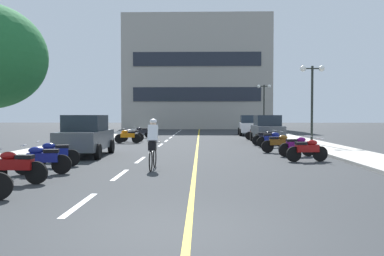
{
  "coord_description": "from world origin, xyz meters",
  "views": [
    {
      "loc": [
        0.45,
        -5.88,
        1.81
      ],
      "look_at": [
        -0.11,
        19.18,
        1.0
      ],
      "focal_mm": 36.92,
      "sensor_mm": 36.0,
      "label": 1
    }
  ],
  "objects_px": {
    "street_lamp_mid": "(312,86)",
    "motorcycle_11": "(257,133)",
    "street_lamp_far": "(264,97)",
    "motorcycle_7": "(272,139)",
    "parked_car_far": "(249,125)",
    "motorcycle_4": "(307,150)",
    "motorcycle_1": "(15,166)",
    "motorcycle_3": "(55,154)",
    "motorcycle_12": "(141,132)",
    "parked_car_near": "(86,135)",
    "motorcycle_8": "(266,138)",
    "motorcycle_10": "(131,135)",
    "cyclist_rider": "(153,143)",
    "parked_car_mid": "(267,129)",
    "motorcycle_9": "(128,136)",
    "motorcycle_2": "(42,159)",
    "motorcycle_6": "(279,143)",
    "motorcycle_5": "(297,146)"
  },
  "relations": [
    {
      "from": "parked_car_far",
      "to": "motorcycle_5",
      "type": "relative_size",
      "value": 2.56
    },
    {
      "from": "motorcycle_5",
      "to": "motorcycle_9",
      "type": "bearing_deg",
      "value": 138.19
    },
    {
      "from": "parked_car_mid",
      "to": "motorcycle_3",
      "type": "distance_m",
      "value": 16.1
    },
    {
      "from": "parked_car_far",
      "to": "motorcycle_10",
      "type": "xyz_separation_m",
      "value": [
        -9.17,
        -8.85,
        -0.44
      ]
    },
    {
      "from": "parked_car_far",
      "to": "motorcycle_1",
      "type": "height_order",
      "value": "parked_car_far"
    },
    {
      "from": "parked_car_mid",
      "to": "parked_car_far",
      "type": "distance_m",
      "value": 9.23
    },
    {
      "from": "street_lamp_mid",
      "to": "motorcycle_11",
      "type": "distance_m",
      "value": 6.55
    },
    {
      "from": "parked_car_near",
      "to": "motorcycle_8",
      "type": "bearing_deg",
      "value": 35.04
    },
    {
      "from": "street_lamp_far",
      "to": "parked_car_mid",
      "type": "bearing_deg",
      "value": -98.23
    },
    {
      "from": "parked_car_near",
      "to": "parked_car_mid",
      "type": "height_order",
      "value": "same"
    },
    {
      "from": "motorcycle_3",
      "to": "motorcycle_9",
      "type": "height_order",
      "value": "same"
    },
    {
      "from": "motorcycle_2",
      "to": "cyclist_rider",
      "type": "height_order",
      "value": "cyclist_rider"
    },
    {
      "from": "motorcycle_1",
      "to": "cyclist_rider",
      "type": "xyz_separation_m",
      "value": [
        3.27,
        2.92,
        0.41
      ]
    },
    {
      "from": "motorcycle_4",
      "to": "motorcycle_12",
      "type": "xyz_separation_m",
      "value": [
        -8.91,
        15.98,
        0.0
      ]
    },
    {
      "from": "motorcycle_6",
      "to": "motorcycle_11",
      "type": "height_order",
      "value": "same"
    },
    {
      "from": "motorcycle_8",
      "to": "motorcycle_9",
      "type": "distance_m",
      "value": 8.78
    },
    {
      "from": "motorcycle_8",
      "to": "motorcycle_6",
      "type": "bearing_deg",
      "value": -91.65
    },
    {
      "from": "motorcycle_3",
      "to": "motorcycle_4",
      "type": "height_order",
      "value": "same"
    },
    {
      "from": "street_lamp_far",
      "to": "motorcycle_3",
      "type": "height_order",
      "value": "street_lamp_far"
    },
    {
      "from": "motorcycle_6",
      "to": "parked_car_mid",
      "type": "bearing_deg",
      "value": 84.83
    },
    {
      "from": "parked_car_far",
      "to": "motorcycle_4",
      "type": "distance_m",
      "value": 20.39
    },
    {
      "from": "parked_car_far",
      "to": "motorcycle_10",
      "type": "bearing_deg",
      "value": -135.99
    },
    {
      "from": "parked_car_far",
      "to": "motorcycle_3",
      "type": "bearing_deg",
      "value": -113.23
    },
    {
      "from": "parked_car_far",
      "to": "motorcycle_12",
      "type": "xyz_separation_m",
      "value": [
        -9.16,
        -4.4,
        -0.44
      ]
    },
    {
      "from": "parked_car_far",
      "to": "motorcycle_2",
      "type": "xyz_separation_m",
      "value": [
        -9.23,
        -23.92,
        -0.44
      ]
    },
    {
      "from": "motorcycle_4",
      "to": "cyclist_rider",
      "type": "xyz_separation_m",
      "value": [
        -5.76,
        -2.27,
        0.41
      ]
    },
    {
      "from": "motorcycle_4",
      "to": "motorcycle_7",
      "type": "bearing_deg",
      "value": 91.28
    },
    {
      "from": "parked_car_mid",
      "to": "motorcycle_2",
      "type": "xyz_separation_m",
      "value": [
        -9.29,
        -14.69,
        -0.44
      ]
    },
    {
      "from": "parked_car_far",
      "to": "motorcycle_6",
      "type": "relative_size",
      "value": 2.51
    },
    {
      "from": "street_lamp_far",
      "to": "motorcycle_7",
      "type": "height_order",
      "value": "street_lamp_far"
    },
    {
      "from": "street_lamp_mid",
      "to": "motorcycle_9",
      "type": "height_order",
      "value": "street_lamp_mid"
    },
    {
      "from": "motorcycle_7",
      "to": "motorcycle_11",
      "type": "distance_m",
      "value": 6.81
    },
    {
      "from": "motorcycle_10",
      "to": "cyclist_rider",
      "type": "bearing_deg",
      "value": -77.1
    },
    {
      "from": "parked_car_mid",
      "to": "motorcycle_3",
      "type": "height_order",
      "value": "parked_car_mid"
    },
    {
      "from": "motorcycle_9",
      "to": "motorcycle_10",
      "type": "distance_m",
      "value": 1.63
    },
    {
      "from": "motorcycle_11",
      "to": "motorcycle_9",
      "type": "bearing_deg",
      "value": -157.28
    },
    {
      "from": "parked_car_near",
      "to": "motorcycle_7",
      "type": "bearing_deg",
      "value": 27.81
    },
    {
      "from": "motorcycle_2",
      "to": "motorcycle_3",
      "type": "distance_m",
      "value": 1.77
    },
    {
      "from": "motorcycle_6",
      "to": "street_lamp_far",
      "type": "bearing_deg",
      "value": 82.79
    },
    {
      "from": "motorcycle_4",
      "to": "motorcycle_5",
      "type": "xyz_separation_m",
      "value": [
        0.06,
        1.9,
        0.0
      ]
    },
    {
      "from": "motorcycle_3",
      "to": "motorcycle_12",
      "type": "distance_m",
      "value": 17.77
    },
    {
      "from": "street_lamp_far",
      "to": "parked_car_mid",
      "type": "xyz_separation_m",
      "value": [
        -2.16,
        -14.92,
        -2.81
      ]
    },
    {
      "from": "motorcycle_4",
      "to": "motorcycle_11",
      "type": "xyz_separation_m",
      "value": [
        -0.04,
        13.6,
        0.0
      ]
    },
    {
      "from": "motorcycle_4",
      "to": "motorcycle_2",
      "type": "bearing_deg",
      "value": -158.52
    },
    {
      "from": "motorcycle_2",
      "to": "motorcycle_10",
      "type": "distance_m",
      "value": 15.06
    },
    {
      "from": "motorcycle_4",
      "to": "motorcycle_12",
      "type": "height_order",
      "value": "same"
    },
    {
      "from": "motorcycle_6",
      "to": "cyclist_rider",
      "type": "distance_m",
      "value": 7.99
    },
    {
      "from": "motorcycle_9",
      "to": "street_lamp_mid",
      "type": "bearing_deg",
      "value": -7.35
    },
    {
      "from": "motorcycle_12",
      "to": "motorcycle_2",
      "type": "bearing_deg",
      "value": -90.22
    },
    {
      "from": "motorcycle_2",
      "to": "motorcycle_3",
      "type": "relative_size",
      "value": 1.01
    }
  ]
}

